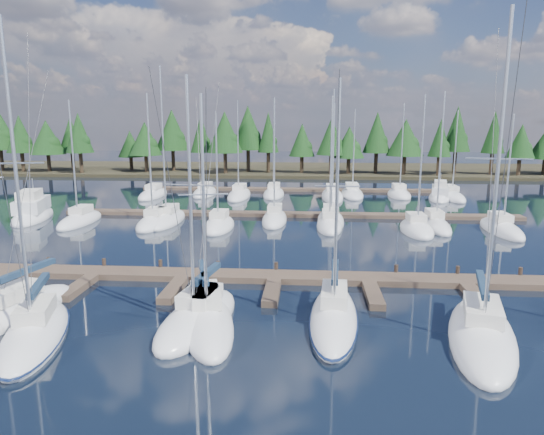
# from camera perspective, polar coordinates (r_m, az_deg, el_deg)

# --- Properties ---
(ground) EXTENTS (260.00, 260.00, 0.00)m
(ground) POSITION_cam_1_polar(r_m,az_deg,el_deg) (43.70, 1.45, -2.34)
(ground) COLOR black
(ground) RESTS_ON ground
(far_shore) EXTENTS (220.00, 30.00, 0.60)m
(far_shore) POSITION_cam_1_polar(r_m,az_deg,el_deg) (102.94, 3.12, 5.64)
(far_shore) COLOR #2B2618
(far_shore) RESTS_ON ground
(main_dock) EXTENTS (44.00, 6.13, 0.90)m
(main_dock) POSITION_cam_1_polar(r_m,az_deg,el_deg) (31.50, 0.29, -7.35)
(main_dock) COLOR #4D3D30
(main_dock) RESTS_ON ground
(back_docks) EXTENTS (50.00, 21.80, 0.40)m
(back_docks) POSITION_cam_1_polar(r_m,az_deg,el_deg) (62.86, 2.34, 2.01)
(back_docks) COLOR #4D3D30
(back_docks) RESTS_ON ground
(front_sailboat_0) EXTENTS (4.46, 9.69, 13.82)m
(front_sailboat_0) POSITION_cam_1_polar(r_m,az_deg,el_deg) (29.40, -28.56, -9.97)
(front_sailboat_0) COLOR silver
(front_sailboat_0) RESTS_ON ground
(front_sailboat_1) EXTENTS (5.16, 9.06, 15.36)m
(front_sailboat_1) POSITION_cam_1_polar(r_m,az_deg,el_deg) (26.29, -26.09, -12.18)
(front_sailboat_1) COLOR silver
(front_sailboat_1) RESTS_ON ground
(front_sailboat_2) EXTENTS (4.29, 8.57, 13.16)m
(front_sailboat_2) POSITION_cam_1_polar(r_m,az_deg,el_deg) (25.78, -8.72, -11.62)
(front_sailboat_2) COLOR silver
(front_sailboat_2) RESTS_ON ground
(front_sailboat_3) EXTENTS (5.05, 9.79, 12.32)m
(front_sailboat_3) POSITION_cam_1_polar(r_m,az_deg,el_deg) (25.79, -7.74, -11.59)
(front_sailboat_3) COLOR silver
(front_sailboat_3) RESTS_ON ground
(front_sailboat_4) EXTENTS (3.13, 9.72, 13.03)m
(front_sailboat_4) POSITION_cam_1_polar(r_m,az_deg,el_deg) (25.86, 7.28, -11.50)
(front_sailboat_4) COLOR silver
(front_sailboat_4) RESTS_ON ground
(front_sailboat_5) EXTENTS (5.40, 10.27, 15.71)m
(front_sailboat_5) POSITION_cam_1_polar(r_m,az_deg,el_deg) (25.72, 23.43, -12.49)
(front_sailboat_5) COLOR silver
(front_sailboat_5) RESTS_ON ground
(back_sailboat_rows) EXTENTS (45.52, 31.49, 16.39)m
(back_sailboat_rows) POSITION_cam_1_polar(r_m,az_deg,el_deg) (58.17, 2.56, 1.32)
(back_sailboat_rows) COLOR silver
(back_sailboat_rows) RESTS_ON ground
(motor_yacht_left) EXTENTS (6.00, 10.74, 5.12)m
(motor_yacht_left) POSITION_cam_1_polar(r_m,az_deg,el_deg) (58.17, -26.34, 0.45)
(motor_yacht_left) COLOR silver
(motor_yacht_left) RESTS_ON ground
(motor_yacht_right) EXTENTS (4.68, 8.72, 4.14)m
(motor_yacht_right) POSITION_cam_1_polar(r_m,az_deg,el_deg) (69.14, 19.12, 2.46)
(motor_yacht_right) COLOR silver
(motor_yacht_right) RESTS_ON ground
(tree_line) EXTENTS (183.39, 11.85, 13.06)m
(tree_line) POSITION_cam_1_polar(r_m,az_deg,el_deg) (92.91, 1.14, 9.47)
(tree_line) COLOR black
(tree_line) RESTS_ON far_shore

